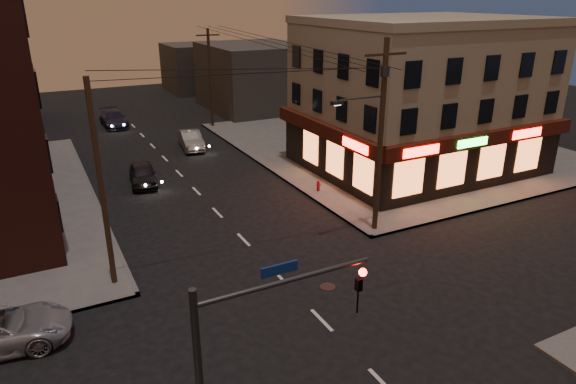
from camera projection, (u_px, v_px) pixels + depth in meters
ground at (322, 320)px, 20.30m from camera, size 120.00×120.00×0.00m
sidewalk_ne at (389, 144)px, 43.71m from camera, size 24.00×28.00×0.15m
pizza_building at (420, 95)px, 36.30m from camera, size 15.85×12.85×10.50m
bg_building_ne_a at (255, 77)px, 56.51m from camera, size 10.00×12.00×7.00m
bg_building_ne_b at (198, 67)px, 67.44m from camera, size 8.00×8.00×6.00m
utility_pole_main at (379, 128)px, 25.88m from camera, size 4.20×0.44×10.00m
utility_pole_far at (210, 78)px, 48.04m from camera, size 0.26×0.26×9.00m
utility_pole_west at (101, 187)px, 21.10m from camera, size 0.24×0.24×9.00m
traffic_signal at (242, 363)px, 11.77m from camera, size 4.49×0.32×6.47m
sedan_near at (143, 174)px, 34.55m from camera, size 2.22×4.34×1.41m
sedan_mid at (191, 140)px, 42.57m from camera, size 2.12×4.68×1.49m
sedan_far at (114, 119)px, 49.70m from camera, size 2.20×5.19×1.50m
fire_hydrant at (318, 185)px, 33.07m from camera, size 0.32×0.32×0.70m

